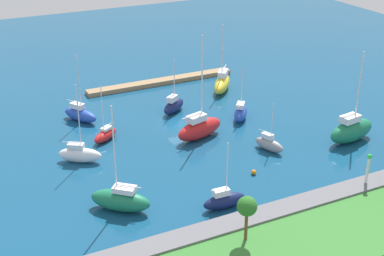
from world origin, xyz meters
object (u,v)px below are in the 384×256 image
object	(u,v)px
pier_dock	(161,82)
sailboat_yellow_west_end	(222,83)
sailboat_green_along_channel	(121,200)
harbor_beacon	(368,166)
sailboat_navy_center_basin	(224,200)
sailboat_white_inner_mooring	(80,154)
sailboat_green_lone_south	(351,130)
sailboat_gray_by_breakwater	(269,144)
sailboat_navy_near_pier	(174,105)
sailboat_red_far_south	(199,128)
mooring_buoy_orange	(254,172)
park_tree_east	(247,207)
sailboat_red_outer_mooring	(105,135)
sailboat_blue_lone_north	(241,112)
sailboat_blue_east_end	(80,114)

from	to	relation	value
pier_dock	sailboat_yellow_west_end	bearing A→B (deg)	135.49
sailboat_green_along_channel	harbor_beacon	bearing A→B (deg)	-157.92
sailboat_navy_center_basin	sailboat_white_inner_mooring	world-z (taller)	sailboat_white_inner_mooring
harbor_beacon	sailboat_green_lone_south	distance (m)	14.42
pier_dock	sailboat_green_along_channel	xyz separation A→B (m)	(20.39, 35.68, 0.98)
sailboat_gray_by_breakwater	harbor_beacon	bearing A→B (deg)	-4.51
harbor_beacon	sailboat_navy_center_basin	world-z (taller)	sailboat_navy_center_basin
sailboat_navy_center_basin	sailboat_yellow_west_end	world-z (taller)	sailboat_yellow_west_end
pier_dock	sailboat_green_along_channel	distance (m)	41.11
sailboat_green_lone_south	sailboat_navy_near_pier	xyz separation A→B (m)	(17.99, -20.55, -0.59)
sailboat_red_far_south	harbor_beacon	bearing A→B (deg)	-80.07
sailboat_green_along_channel	mooring_buoy_orange	bearing A→B (deg)	-137.61
sailboat_navy_near_pier	park_tree_east	bearing A→B (deg)	-137.85
sailboat_navy_center_basin	sailboat_yellow_west_end	distance (m)	37.07
sailboat_red_outer_mooring	sailboat_navy_near_pier	size ratio (longest dim) A/B	0.96
harbor_beacon	sailboat_blue_lone_north	world-z (taller)	sailboat_blue_lone_north
pier_dock	sailboat_gray_by_breakwater	xyz separation A→B (m)	(-2.69, 30.70, 0.59)
sailboat_blue_east_end	sailboat_blue_lone_north	bearing A→B (deg)	34.48
sailboat_white_inner_mooring	mooring_buoy_orange	world-z (taller)	sailboat_white_inner_mooring
harbor_beacon	sailboat_green_lone_south	xyz separation A→B (m)	(-8.09, -11.77, -1.98)
sailboat_green_along_channel	sailboat_blue_east_end	bearing A→B (deg)	-54.56
sailboat_blue_lone_north	sailboat_green_lone_south	bearing A→B (deg)	-104.82
harbor_beacon	sailboat_blue_lone_north	xyz separation A→B (m)	(1.86, -25.25, -2.55)
sailboat_red_far_south	sailboat_green_along_channel	distance (m)	20.65
pier_dock	sailboat_red_outer_mooring	xyz separation A→B (m)	(16.30, 17.79, 0.46)
pier_dock	sailboat_red_outer_mooring	size ratio (longest dim) A/B	3.31
sailboat_white_inner_mooring	mooring_buoy_orange	distance (m)	22.67
park_tree_east	sailboat_navy_center_basin	bearing A→B (deg)	-103.87
sailboat_yellow_west_end	sailboat_red_far_south	distance (m)	19.37
sailboat_green_lone_south	sailboat_red_far_south	bearing A→B (deg)	142.52
pier_dock	sailboat_red_far_south	world-z (taller)	sailboat_red_far_south
pier_dock	sailboat_gray_by_breakwater	bearing A→B (deg)	95.01
sailboat_white_inner_mooring	sailboat_blue_lone_north	bearing A→B (deg)	38.70
pier_dock	sailboat_white_inner_mooring	distance (m)	31.01
sailboat_yellow_west_end	sailboat_blue_lone_north	distance (m)	12.51
mooring_buoy_orange	park_tree_east	bearing A→B (deg)	54.62
park_tree_east	sailboat_red_far_south	distance (m)	26.44
park_tree_east	sailboat_gray_by_breakwater	distance (m)	22.97
sailboat_blue_lone_north	mooring_buoy_orange	size ratio (longest dim) A/B	12.68
sailboat_green_lone_south	sailboat_white_inner_mooring	size ratio (longest dim) A/B	1.21
sailboat_blue_east_end	sailboat_red_far_south	xyz separation A→B (m)	(-13.53, 13.41, 0.43)
mooring_buoy_orange	sailboat_gray_by_breakwater	bearing A→B (deg)	-138.76
sailboat_navy_center_basin	sailboat_green_along_channel	world-z (taller)	sailboat_green_along_channel
sailboat_green_lone_south	sailboat_green_along_channel	bearing A→B (deg)	175.36
sailboat_red_outer_mooring	sailboat_gray_by_breakwater	xyz separation A→B (m)	(-18.99, 12.91, 0.13)
pier_dock	sailboat_navy_center_basin	bearing A→B (deg)	76.35
pier_dock	sailboat_yellow_west_end	size ratio (longest dim) A/B	2.34
sailboat_white_inner_mooring	sailboat_red_far_south	size ratio (longest dim) A/B	0.72
sailboat_navy_near_pier	sailboat_red_far_south	bearing A→B (deg)	-128.11
sailboat_white_inner_mooring	sailboat_red_far_south	distance (m)	17.28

